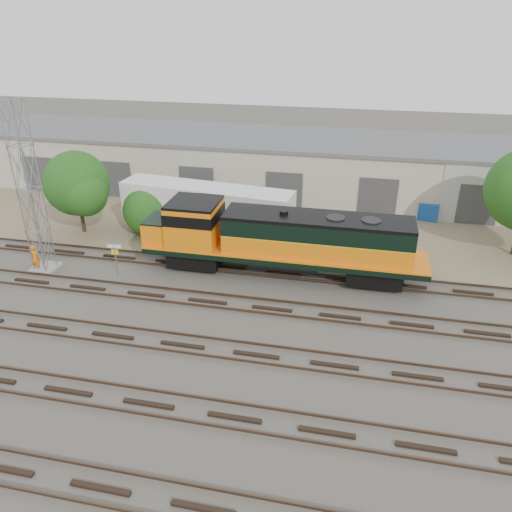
% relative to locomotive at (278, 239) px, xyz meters
% --- Properties ---
extents(ground, '(140.00, 140.00, 0.00)m').
position_rel_locomotive_xyz_m(ground, '(-3.53, -6.00, -2.54)').
color(ground, '#47423A').
rests_on(ground, ground).
extents(dirt_strip, '(80.00, 16.00, 0.02)m').
position_rel_locomotive_xyz_m(dirt_strip, '(-3.53, 9.00, -2.53)').
color(dirt_strip, '#726047').
rests_on(dirt_strip, ground).
extents(tracks, '(80.00, 20.40, 0.28)m').
position_rel_locomotive_xyz_m(tracks, '(-3.53, -9.00, -2.47)').
color(tracks, black).
rests_on(tracks, ground).
extents(warehouse, '(58.40, 10.40, 5.30)m').
position_rel_locomotive_xyz_m(warehouse, '(-3.49, 16.98, 0.11)').
color(warehouse, '#BEB59F').
rests_on(warehouse, ground).
extents(locomotive, '(18.61, 3.27, 4.47)m').
position_rel_locomotive_xyz_m(locomotive, '(0.00, 0.00, 0.00)').
color(locomotive, black).
rests_on(locomotive, tracks).
extents(signal_tower, '(1.67, 1.67, 11.33)m').
position_rel_locomotive_xyz_m(signal_tower, '(-15.68, -2.66, 2.97)').
color(signal_tower, gray).
rests_on(signal_tower, ground).
extents(sign_post, '(0.94, 0.11, 2.30)m').
position_rel_locomotive_xyz_m(sign_post, '(-10.43, -2.44, -0.94)').
color(sign_post, gray).
rests_on(sign_post, ground).
extents(worker, '(0.72, 0.50, 1.88)m').
position_rel_locomotive_xyz_m(worker, '(-16.14, -2.93, -1.60)').
color(worker, orange).
rests_on(worker, ground).
extents(semi_trailer, '(13.60, 4.28, 4.12)m').
position_rel_locomotive_xyz_m(semi_trailer, '(-6.08, 4.86, 0.05)').
color(semi_trailer, silver).
rests_on(semi_trailer, ground).
extents(dumpster_blue, '(1.90, 1.82, 1.50)m').
position_rel_locomotive_xyz_m(dumpster_blue, '(10.83, 12.37, -1.79)').
color(dumpster_blue, '#154996').
rests_on(dumpster_blue, ground).
extents(tree_west, '(5.23, 4.98, 6.51)m').
position_rel_locomotive_xyz_m(tree_west, '(-16.15, 3.60, 1.35)').
color(tree_west, '#382619').
rests_on(tree_west, ground).
extents(tree_mid, '(4.29, 4.08, 4.08)m').
position_rel_locomotive_xyz_m(tree_mid, '(-10.93, 4.76, -0.85)').
color(tree_mid, '#382619').
rests_on(tree_mid, ground).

